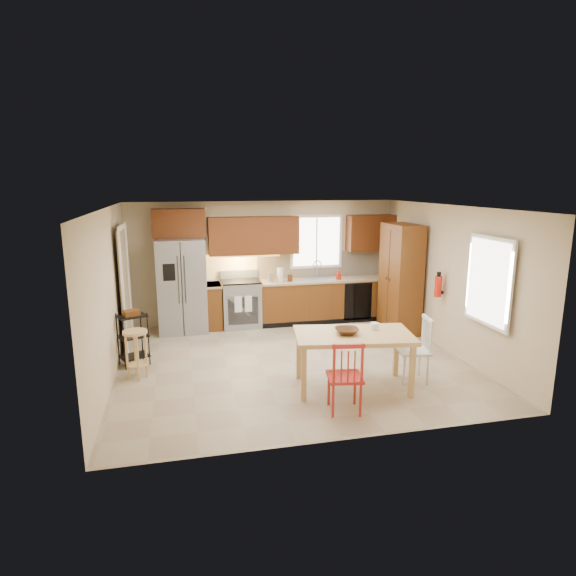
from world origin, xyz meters
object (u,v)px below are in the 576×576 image
(range_stove, at_px, (241,304))
(chair_white, at_px, (413,349))
(dining_table, at_px, (353,361))
(bar_stool, at_px, (136,355))
(utility_cart, at_px, (133,339))
(table_bowl, at_px, (347,334))
(chair_red, at_px, (345,376))
(soap_bottle, at_px, (339,275))
(fire_extinguisher, at_px, (438,287))
(refrigerator, at_px, (182,286))
(table_jar, at_px, (375,328))
(pantry, at_px, (400,278))

(range_stove, xyz_separation_m, chair_white, (2.10, -3.30, 0.02))
(dining_table, bearing_deg, chair_white, 12.03)
(bar_stool, xyz_separation_m, utility_cart, (-0.09, 0.57, 0.06))
(table_bowl, height_order, bar_stool, table_bowl)
(dining_table, xyz_separation_m, bar_stool, (-3.01, 1.04, -0.03))
(chair_red, xyz_separation_m, chair_white, (1.30, 0.70, 0.00))
(soap_bottle, bearing_deg, fire_extinguisher, -59.47)
(refrigerator, bearing_deg, table_bowl, -56.21)
(range_stove, distance_m, utility_cart, 2.61)
(table_bowl, relative_size, table_jar, 2.28)
(refrigerator, distance_m, range_stove, 1.24)
(range_stove, distance_m, chair_red, 4.07)
(pantry, bearing_deg, table_bowl, -129.30)
(soap_bottle, bearing_deg, table_bowl, -106.75)
(soap_bottle, bearing_deg, pantry, -43.45)
(chair_white, xyz_separation_m, bar_stool, (-3.96, 0.99, -0.11))
(range_stove, xyz_separation_m, bar_stool, (-1.86, -2.30, -0.09))
(refrigerator, height_order, range_stove, refrigerator)
(soap_bottle, distance_m, table_jar, 3.21)
(soap_bottle, distance_m, fire_extinguisher, 2.27)
(dining_table, bearing_deg, bar_stool, 169.94)
(range_stove, relative_size, fire_extinguisher, 2.56)
(refrigerator, height_order, chair_red, refrigerator)
(range_stove, height_order, utility_cart, range_stove)
(soap_bottle, distance_m, pantry, 1.31)
(refrigerator, distance_m, chair_white, 4.61)
(fire_extinguisher, xyz_separation_m, dining_table, (-2.03, -1.31, -0.70))
(chair_white, xyz_separation_m, utility_cart, (-4.05, 1.57, -0.05))
(refrigerator, height_order, pantry, pantry)
(soap_bottle, height_order, table_jar, soap_bottle)
(chair_red, height_order, utility_cart, chair_red)
(refrigerator, relative_size, chair_white, 1.90)
(chair_white, bearing_deg, dining_table, 102.03)
(fire_extinguisher, relative_size, chair_white, 0.38)
(range_stove, xyz_separation_m, table_bowl, (1.05, -3.35, 0.34))
(refrigerator, xyz_separation_m, fire_extinguisher, (4.33, -1.98, 0.19))
(range_stove, bearing_deg, dining_table, -71.02)
(chair_white, height_order, table_bowl, chair_white)
(bar_stool, bearing_deg, pantry, 19.24)
(fire_extinguisher, bearing_deg, chair_red, -140.52)
(pantry, height_order, fire_extinguisher, pantry)
(chair_white, bearing_deg, table_bowl, 101.74)
(table_jar, bearing_deg, refrigerator, 129.84)
(pantry, distance_m, bar_stool, 5.06)
(range_stove, xyz_separation_m, table_jar, (1.51, -3.24, 0.37))
(refrigerator, xyz_separation_m, utility_cart, (-0.80, -1.67, -0.48))
(soap_bottle, relative_size, dining_table, 0.12)
(fire_extinguisher, distance_m, chair_red, 3.15)
(range_stove, bearing_deg, table_bowl, -72.59)
(fire_extinguisher, bearing_deg, soap_bottle, 120.53)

